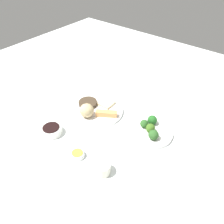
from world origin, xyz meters
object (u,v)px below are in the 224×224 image
at_px(broccoli_plate, 149,131).
at_px(sauce_ramekin_hot_mustard, 78,155).
at_px(main_plate, 97,111).
at_px(soy_sauce_bowl, 52,131).
at_px(teacup, 102,168).

height_order(broccoli_plate, sauce_ramekin_hot_mustard, sauce_ramekin_hot_mustard).
height_order(main_plate, broccoli_plate, main_plate).
xyz_separation_m(main_plate, soy_sauce_bowl, (-0.25, 0.06, 0.01)).
bearing_deg(sauce_ramekin_hot_mustard, soy_sauce_bowl, 82.64).
xyz_separation_m(main_plate, broccoli_plate, (0.04, -0.29, -0.00)).
height_order(main_plate, soy_sauce_bowl, soy_sauce_bowl).
bearing_deg(main_plate, sauce_ramekin_hot_mustard, -154.15).
xyz_separation_m(main_plate, sauce_ramekin_hot_mustard, (-0.28, -0.13, 0.00)).
height_order(soy_sauce_bowl, sauce_ramekin_hot_mustard, soy_sauce_bowl).
xyz_separation_m(soy_sauce_bowl, sauce_ramekin_hot_mustard, (-0.03, -0.20, -0.01)).
relative_size(main_plate, soy_sauce_bowl, 2.77).
distance_m(broccoli_plate, sauce_ramekin_hot_mustard, 0.35).
bearing_deg(soy_sauce_bowl, main_plate, -13.67).
relative_size(soy_sauce_bowl, sauce_ramekin_hot_mustard, 1.66).
relative_size(soy_sauce_bowl, teacup, 1.39).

